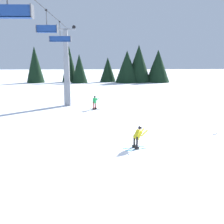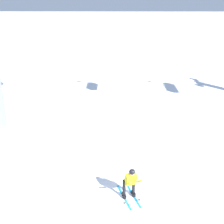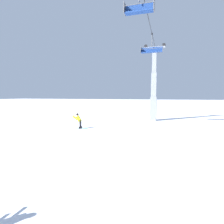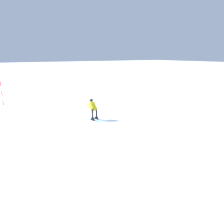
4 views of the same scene
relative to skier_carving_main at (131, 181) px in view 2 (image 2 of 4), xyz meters
The scene contains 2 objects.
ground_plane 1.41m from the skier_carving_main, 116.86° to the right, with size 260.00×260.00×0.00m, color white.
skier_carving_main is the anchor object (origin of this frame).
Camera 2 is at (-0.16, -8.79, 8.03)m, focal length 46.06 mm.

